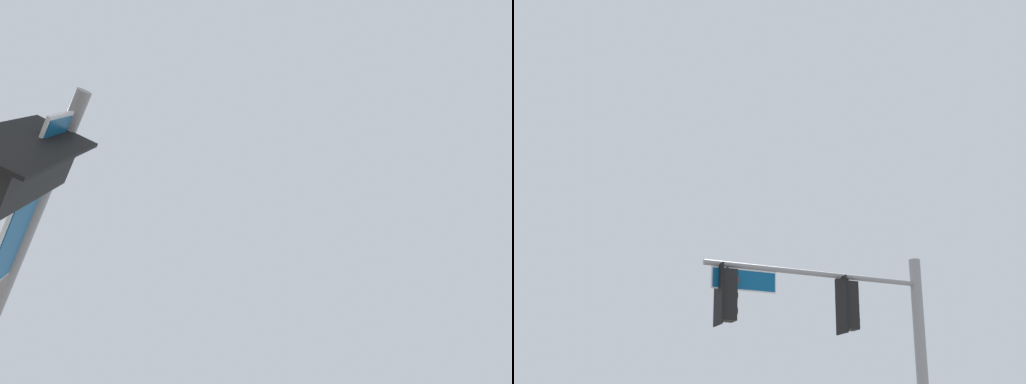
% 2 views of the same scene
% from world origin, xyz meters
% --- Properties ---
extents(signal_pole_near, '(5.53, 0.78, 6.09)m').
position_xyz_m(signal_pole_near, '(-6.51, -8.09, 3.99)').
color(signal_pole_near, gray).
rests_on(signal_pole_near, ground_plane).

